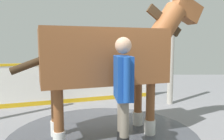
{
  "coord_description": "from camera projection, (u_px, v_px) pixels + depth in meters",
  "views": [
    {
      "loc": [
        -4.01,
        0.14,
        1.65
      ],
      "look_at": [
        -0.47,
        0.11,
        1.24
      ],
      "focal_mm": 35.81,
      "sensor_mm": 36.0,
      "label": 1
    }
  ],
  "objects": [
    {
      "name": "roof_post_near",
      "position": [
        171.0,
        49.0,
        6.06
      ],
      "size": [
        0.16,
        0.16,
        3.03
      ],
      "primitive_type": "cylinder",
      "color": "#B7B2A8",
      "rests_on": "ground"
    },
    {
      "name": "barrier_wall",
      "position": [
        78.0,
        84.0,
        6.37
      ],
      "size": [
        1.66,
        4.71,
        1.16
      ],
      "color": "white",
      "rests_on": "ground"
    },
    {
      "name": "horse",
      "position": [
        110.0,
        56.0,
        3.98
      ],
      "size": [
        1.58,
        3.43,
        2.61
      ],
      "rotation": [
        0.0,
        0.0,
        -1.25
      ],
      "color": "brown",
      "rests_on": "ground"
    },
    {
      "name": "ground_plane",
      "position": [
        118.0,
        133.0,
        4.18
      ],
      "size": [
        16.0,
        16.0,
        0.02
      ],
      "primitive_type": "cube",
      "color": "gray"
    },
    {
      "name": "wet_patch",
      "position": [
        103.0,
        135.0,
        4.1
      ],
      "size": [
        3.45,
        3.45,
        0.0
      ],
      "primitive_type": "cylinder",
      "color": "#42444C",
      "rests_on": "ground"
    },
    {
      "name": "handler",
      "position": [
        123.0,
        88.0,
        3.2
      ],
      "size": [
        0.7,
        0.27,
        1.75
      ],
      "rotation": [
        0.0,
        0.0,
        1.67
      ],
      "color": "black",
      "rests_on": "ground"
    }
  ]
}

